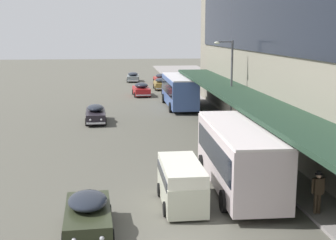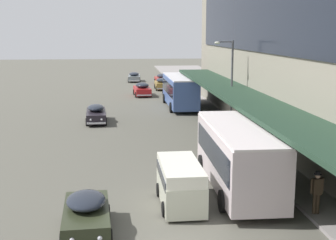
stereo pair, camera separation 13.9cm
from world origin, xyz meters
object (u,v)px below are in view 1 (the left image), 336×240
(sedan_lead_near, at_px, (133,77))
(sedan_lead_mid, at_px, (161,79))
(sedan_trailing_mid, at_px, (88,214))
(sedan_far_back, at_px, (170,90))
(transit_bus_kerbside_front, at_px, (179,90))
(transit_bus_kerbside_rear, at_px, (238,154))
(pedestrian_at_kerb, at_px, (318,190))
(sedan_oncoming_front, at_px, (96,114))
(vw_van, at_px, (181,181))
(sedan_trailing_near, at_px, (161,84))
(street_lamp, at_px, (229,79))
(sedan_second_mid, at_px, (141,89))

(sedan_lead_near, height_order, sedan_lead_mid, sedan_lead_mid)
(sedan_trailing_mid, bearing_deg, sedan_lead_mid, 81.68)
(sedan_far_back, relative_size, sedan_lead_mid, 0.97)
(transit_bus_kerbside_front, xyz_separation_m, transit_bus_kerbside_rear, (-0.48, -25.80, -0.01))
(sedan_trailing_mid, xyz_separation_m, pedestrian_at_kerb, (9.56, 0.62, 0.41))
(sedan_oncoming_front, xyz_separation_m, vw_van, (4.73, -20.20, 0.34))
(pedestrian_at_kerb, bearing_deg, sedan_trailing_near, 93.21)
(street_lamp, bearing_deg, sedan_far_back, 96.06)
(sedan_lead_mid, relative_size, vw_van, 1.06)
(sedan_second_mid, height_order, vw_van, vw_van)
(transit_bus_kerbside_rear, distance_m, sedan_lead_mid, 48.23)
(sedan_oncoming_front, bearing_deg, street_lamp, -25.44)
(sedan_trailing_near, distance_m, pedestrian_at_kerb, 45.08)
(sedan_oncoming_front, xyz_separation_m, street_lamp, (10.55, -5.02, 3.43))
(sedan_second_mid, bearing_deg, street_lamp, -75.09)
(vw_van, xyz_separation_m, pedestrian_at_kerb, (5.54, -2.11, 0.08))
(vw_van, distance_m, pedestrian_at_kerb, 5.93)
(sedan_far_back, relative_size, pedestrian_at_kerb, 2.52)
(sedan_far_back, distance_m, sedan_oncoming_front, 17.96)
(sedan_trailing_mid, distance_m, sedan_lead_mid, 53.11)
(transit_bus_kerbside_front, height_order, sedan_lead_mid, transit_bus_kerbside_front)
(sedan_second_mid, xyz_separation_m, sedan_oncoming_front, (-4.81, -16.53, -0.04))
(street_lamp, bearing_deg, vw_van, -110.98)
(sedan_trailing_near, relative_size, vw_van, 0.96)
(sedan_far_back, height_order, sedan_oncoming_front, sedan_far_back)
(sedan_lead_near, distance_m, street_lamp, 39.01)
(transit_bus_kerbside_front, height_order, vw_van, transit_bus_kerbside_front)
(vw_van, bearing_deg, pedestrian_at_kerb, -20.84)
(sedan_lead_near, bearing_deg, vw_van, -89.61)
(pedestrian_at_kerb, distance_m, street_lamp, 17.55)
(transit_bus_kerbside_rear, xyz_separation_m, sedan_trailing_near, (-0.03, 41.29, -1.08))
(sedan_lead_near, distance_m, sedan_trailing_mid, 56.39)
(sedan_trailing_mid, height_order, sedan_lead_mid, sedan_lead_mid)
(transit_bus_kerbside_rear, distance_m, sedan_trailing_mid, 8.36)
(transit_bus_kerbside_front, distance_m, transit_bus_kerbside_rear, 25.81)
(sedan_far_back, height_order, vw_van, vw_van)
(sedan_lead_near, distance_m, pedestrian_at_kerb, 55.96)
(sedan_trailing_mid, bearing_deg, pedestrian_at_kerb, 3.72)
(transit_bus_kerbside_front, bearing_deg, street_lamp, -79.42)
(transit_bus_kerbside_front, xyz_separation_m, sedan_second_mid, (-3.46, 9.32, -1.06))
(sedan_second_mid, bearing_deg, sedan_oncoming_front, -106.21)
(transit_bus_kerbside_front, bearing_deg, sedan_trailing_near, 91.89)
(sedan_second_mid, bearing_deg, transit_bus_kerbside_rear, -85.16)
(sedan_oncoming_front, relative_size, street_lamp, 0.70)
(transit_bus_kerbside_front, height_order, sedan_trailing_near, transit_bus_kerbside_front)
(transit_bus_kerbside_front, bearing_deg, sedan_lead_near, 98.48)
(sedan_second_mid, height_order, sedan_lead_mid, sedan_second_mid)
(sedan_far_back, height_order, sedan_second_mid, sedan_second_mid)
(sedan_far_back, relative_size, sedan_lead_near, 0.95)
(sedan_far_back, height_order, sedan_lead_near, sedan_far_back)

